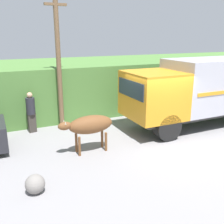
{
  "coord_description": "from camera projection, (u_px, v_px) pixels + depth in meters",
  "views": [
    {
      "loc": [
        -5.73,
        -7.99,
        3.99
      ],
      "look_at": [
        -1.83,
        0.44,
        1.25
      ],
      "focal_mm": 42.0,
      "sensor_mm": 36.0,
      "label": 1
    }
  ],
  "objects": [
    {
      "name": "ground_plane",
      "position": [
        158.0,
        140.0,
        10.39
      ],
      "size": [
        60.0,
        60.0,
        0.0
      ],
      "primitive_type": "plane",
      "color": "gray"
    },
    {
      "name": "hillside_embankment",
      "position": [
        98.0,
        82.0,
        15.55
      ],
      "size": [
        32.0,
        5.92,
        2.56
      ],
      "color": "#4C7A38",
      "rests_on": "ground_plane"
    },
    {
      "name": "cargo_truck",
      "position": [
        202.0,
        89.0,
        11.65
      ],
      "size": [
        6.96,
        2.32,
        2.98
      ],
      "rotation": [
        0.0,
        0.0,
        0.01
      ],
      "color": "#2D2D2D",
      "rests_on": "ground_plane"
    },
    {
      "name": "brown_cow",
      "position": [
        90.0,
        125.0,
        9.05
      ],
      "size": [
        1.95,
        0.64,
        1.33
      ],
      "rotation": [
        0.0,
        0.0,
        0.1
      ],
      "color": "brown",
      "rests_on": "ground_plane"
    },
    {
      "name": "pedestrian_on_hill",
      "position": [
        31.0,
        111.0,
        10.95
      ],
      "size": [
        0.43,
        0.43,
        1.73
      ],
      "rotation": [
        0.0,
        0.0,
        3.32
      ],
      "color": "#38332D",
      "rests_on": "ground_plane"
    },
    {
      "name": "utility_pole",
      "position": [
        58.0,
        58.0,
        10.98
      ],
      "size": [
        0.9,
        0.2,
        5.86
      ],
      "color": "brown",
      "rests_on": "ground_plane"
    },
    {
      "name": "roadside_rock",
      "position": [
        35.0,
        184.0,
        6.81
      ],
      "size": [
        0.52,
        0.52,
        0.52
      ],
      "color": "gray",
      "rests_on": "ground_plane"
    }
  ]
}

